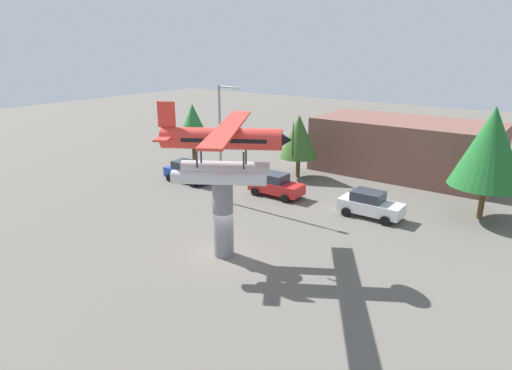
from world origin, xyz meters
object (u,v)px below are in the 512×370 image
object	(u,v)px
car_far_white	(370,204)
tree_west	(193,124)
floatplane_monument	(224,148)
tree_east	(299,136)
car_near_blue	(188,172)
tree_center_back	(490,147)
display_pedestal	(223,218)
storefront_building	(405,147)
streetlight_primary	(222,137)
car_mid_red	(276,185)

from	to	relation	value
car_far_white	tree_west	distance (m)	18.81
floatplane_monument	tree_east	world-z (taller)	floatplane_monument
car_near_blue	tree_west	bearing A→B (deg)	126.70
floatplane_monument	tree_center_back	bearing A→B (deg)	23.45
display_pedestal	storefront_building	xyz separation A→B (m)	(2.44, 22.00, 0.21)
car_far_white	streetlight_primary	bearing A→B (deg)	-160.83
car_mid_red	storefront_building	world-z (taller)	storefront_building
display_pedestal	tree_east	size ratio (longest dim) A/B	0.80
car_far_white	storefront_building	distance (m)	12.05
car_far_white	display_pedestal	bearing A→B (deg)	-112.50
car_far_white	tree_center_back	world-z (taller)	tree_center_back
tree_east	streetlight_primary	bearing A→B (deg)	-97.27
car_mid_red	streetlight_primary	world-z (taller)	streetlight_primary
tree_center_back	display_pedestal	bearing A→B (deg)	-126.06
floatplane_monument	car_near_blue	size ratio (longest dim) A/B	2.26
streetlight_primary	tree_east	world-z (taller)	streetlight_primary
floatplane_monument	streetlight_primary	world-z (taller)	streetlight_primary
tree_east	car_near_blue	bearing A→B (deg)	-135.60
storefront_building	car_mid_red	bearing A→B (deg)	-115.78
streetlight_primary	tree_west	size ratio (longest dim) A/B	1.42
floatplane_monument	car_near_blue	world-z (taller)	floatplane_monument
tree_east	car_far_white	bearing A→B (deg)	-30.98
car_near_blue	tree_east	size ratio (longest dim) A/B	0.77
car_mid_red	tree_east	world-z (taller)	tree_east
storefront_building	floatplane_monument	bearing A→B (deg)	-96.05
car_mid_red	storefront_building	distance (m)	13.33
streetlight_primary	tree_east	xyz separation A→B (m)	(1.11, 8.73, -1.26)
display_pedestal	floatplane_monument	bearing A→B (deg)	30.65
car_mid_red	storefront_building	size ratio (longest dim) A/B	0.27
car_far_white	car_near_blue	bearing A→B (deg)	-175.03
streetlight_primary	tree_west	xyz separation A→B (m)	(-8.47, 5.85, -0.81)
floatplane_monument	car_far_white	distance (m)	12.07
floatplane_monument	car_mid_red	bearing A→B (deg)	78.29
car_mid_red	car_far_white	world-z (taller)	same
car_near_blue	storefront_building	xyz separation A→B (m)	(13.81, 13.18, 1.52)
display_pedestal	tree_west	bearing A→B (deg)	138.42
display_pedestal	car_near_blue	world-z (taller)	display_pedestal
tree_west	car_far_white	bearing A→B (deg)	-7.44
car_mid_red	tree_east	size ratio (longest dim) A/B	0.77
tree_west	tree_east	world-z (taller)	tree_west
car_mid_red	streetlight_primary	distance (m)	5.72
tree_center_back	car_near_blue	bearing A→B (deg)	-166.23
display_pedestal	tree_center_back	bearing A→B (deg)	53.94
floatplane_monument	car_mid_red	size ratio (longest dim) A/B	2.26
car_far_white	tree_center_back	xyz separation A→B (m)	(6.07, 3.95, 4.02)
floatplane_monument	streetlight_primary	distance (m)	8.92
streetlight_primary	tree_east	size ratio (longest dim) A/B	1.55
car_near_blue	car_far_white	distance (m)	15.65
car_far_white	floatplane_monument	bearing A→B (deg)	-112.09
car_far_white	tree_east	world-z (taller)	tree_east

